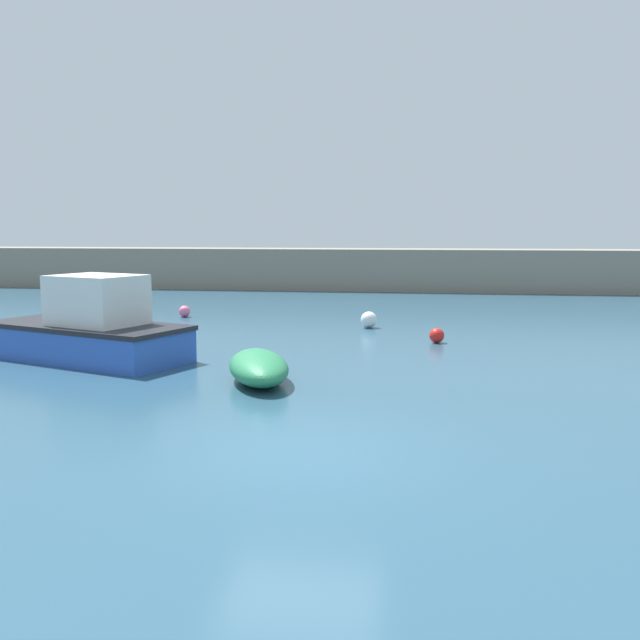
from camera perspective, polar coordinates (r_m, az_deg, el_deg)
name	(u,v)px	position (r m, az deg, el deg)	size (l,w,h in m)	color
ground_plane	(300,455)	(10.99, -1.60, -10.78)	(120.00, 120.00, 0.20)	#284C60
harbor_breakwater	(390,269)	(38.69, 5.64, 4.04)	(55.66, 2.83, 2.22)	gray
open_tender_yellow	(259,367)	(15.47, -4.94, -3.77)	(2.14, 3.14, 0.68)	#287A4C
motorboat_grey_hull	(91,330)	(18.90, -17.88, -0.74)	(5.78, 3.99, 2.16)	#2D56B7
mooring_buoy_red	(437,336)	(21.01, 9.33, -1.23)	(0.43, 0.43, 0.43)	red
mooring_buoy_white	(369,320)	(23.92, 3.93, 0.02)	(0.55, 0.55, 0.55)	white
mooring_buoy_pink	(185,311)	(27.26, -10.78, 0.69)	(0.43, 0.43, 0.43)	#EA668C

